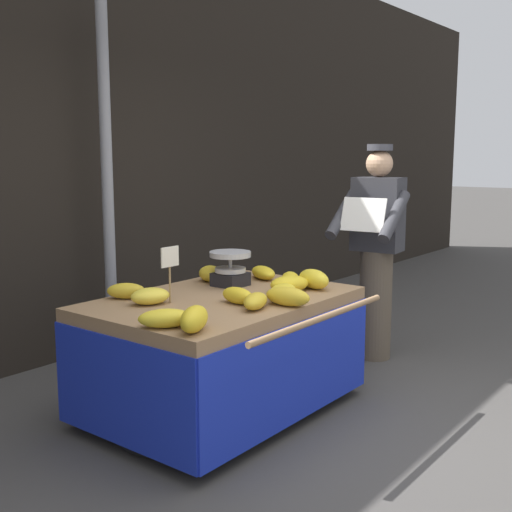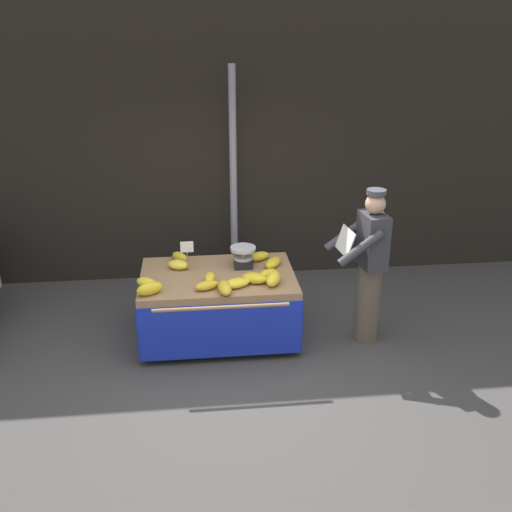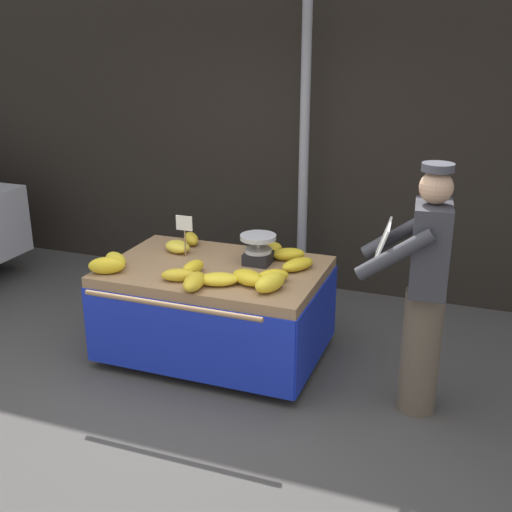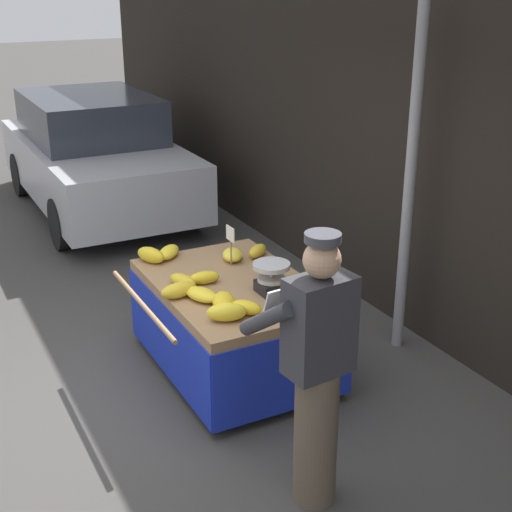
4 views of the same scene
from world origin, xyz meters
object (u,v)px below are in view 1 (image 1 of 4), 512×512
at_px(weighing_scale, 230,269).
at_px(banana_bunch_1, 289,284).
at_px(banana_bunch_2, 290,279).
at_px(banana_bunch_13, 150,296).
at_px(banana_bunch_0, 230,272).
at_px(price_sign, 170,262).
at_px(street_pole, 107,184).
at_px(banana_bunch_10, 165,318).
at_px(vendor_person, 376,251).
at_px(banana_bunch_4, 288,296).
at_px(banana_bunch_11, 211,274).
at_px(banana_bunch_8, 263,273).
at_px(banana_cart, 222,328).
at_px(banana_bunch_12, 256,301).
at_px(banana_bunch_5, 126,291).
at_px(banana_bunch_3, 314,279).
at_px(banana_bunch_6, 238,296).
at_px(banana_bunch_9, 283,292).

bearing_deg(weighing_scale, banana_bunch_1, -79.39).
xyz_separation_m(banana_bunch_1, banana_bunch_2, (0.15, 0.10, -0.00)).
bearing_deg(banana_bunch_13, banana_bunch_0, 9.19).
distance_m(weighing_scale, banana_bunch_2, 0.41).
bearing_deg(price_sign, banana_bunch_0, 14.87).
height_order(street_pole, banana_bunch_10, street_pole).
xyz_separation_m(price_sign, vendor_person, (1.91, -0.37, -0.13)).
xyz_separation_m(banana_bunch_4, banana_bunch_11, (0.27, 0.85, -0.00)).
height_order(banana_bunch_13, vendor_person, vendor_person).
xyz_separation_m(price_sign, banana_bunch_1, (0.69, -0.39, -0.19)).
xyz_separation_m(banana_bunch_1, banana_bunch_8, (0.25, 0.40, -0.01)).
bearing_deg(banana_bunch_13, banana_bunch_11, 13.94).
xyz_separation_m(banana_cart, banana_bunch_4, (0.05, -0.46, 0.26)).
distance_m(banana_cart, banana_bunch_1, 0.52).
bearing_deg(banana_bunch_1, banana_cart, 145.95).
xyz_separation_m(banana_bunch_2, vendor_person, (1.06, -0.09, 0.07)).
xyz_separation_m(price_sign, banana_bunch_12, (0.19, -0.50, -0.20)).
bearing_deg(price_sign, banana_bunch_5, 107.17).
distance_m(banana_bunch_5, banana_bunch_8, 1.07).
distance_m(banana_bunch_3, banana_bunch_4, 0.53).
height_order(banana_bunch_0, banana_bunch_4, banana_bunch_4).
bearing_deg(banana_bunch_3, banana_bunch_13, 152.18).
height_order(banana_bunch_11, banana_bunch_13, banana_bunch_11).
height_order(banana_bunch_4, banana_bunch_13, banana_bunch_4).
bearing_deg(banana_bunch_11, banana_bunch_5, 176.53).
bearing_deg(banana_bunch_1, banana_bunch_8, 58.27).
height_order(street_pole, banana_bunch_13, street_pole).
relative_size(banana_bunch_10, banana_bunch_13, 1.20).
distance_m(weighing_scale, banana_bunch_11, 0.22).
relative_size(banana_bunch_12, banana_bunch_13, 1.07).
bearing_deg(banana_bunch_6, banana_bunch_10, -175.93).
bearing_deg(banana_bunch_6, street_pole, 77.13).
height_order(price_sign, vendor_person, vendor_person).
height_order(banana_bunch_9, banana_bunch_13, banana_bunch_13).
bearing_deg(banana_bunch_12, weighing_scale, 52.43).
bearing_deg(banana_bunch_3, banana_bunch_0, 96.64).
relative_size(banana_bunch_10, banana_bunch_12, 1.12).
xyz_separation_m(banana_bunch_3, banana_bunch_4, (-0.51, -0.15, -0.01)).
xyz_separation_m(banana_bunch_6, banana_bunch_13, (-0.33, 0.40, 0.00)).
distance_m(price_sign, banana_bunch_11, 0.71).
bearing_deg(weighing_scale, banana_bunch_5, 160.35).
relative_size(banana_bunch_9, banana_bunch_10, 1.03).
xyz_separation_m(banana_bunch_9, banana_bunch_13, (-0.60, 0.54, 0.00)).
bearing_deg(banana_bunch_1, banana_bunch_0, 79.45).
relative_size(banana_bunch_0, banana_bunch_11, 1.24).
bearing_deg(banana_bunch_6, banana_cart, 66.33).
relative_size(street_pole, banana_bunch_4, 9.90).
bearing_deg(price_sign, street_pole, 65.07).
distance_m(banana_bunch_2, banana_bunch_12, 0.69).
xyz_separation_m(banana_bunch_0, banana_bunch_2, (0.04, -0.50, 0.00)).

